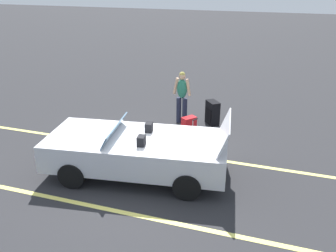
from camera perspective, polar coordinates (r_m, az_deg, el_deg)
The scene contains 8 objects.
ground_plane at distance 8.48m, azimuth -4.87°, elevation -7.61°, with size 80.00×80.00×0.00m, color #28282B.
lot_line_near at distance 9.47m, azimuth -2.07°, elevation -4.02°, with size 18.00×0.12×0.01m, color #EAE066.
lot_line_mid at distance 7.37m, azimuth -9.40°, elevation -13.23°, with size 18.00×0.12×0.01m, color #EAE066.
convertible_car at distance 8.25m, azimuth -6.35°, elevation -3.94°, with size 4.35×2.31×1.52m.
suitcase_large_black at distance 11.10m, azimuth 7.19°, elevation 2.15°, with size 0.52×0.55×0.74m.
suitcase_medium_bright at distance 10.13m, azimuth 3.40°, elevation -0.20°, with size 0.44×0.46×0.62m.
suitcase_small_carryon at distance 9.50m, azimuth 4.07°, elevation -2.25°, with size 0.33×0.39×0.88m.
traveler_person at distance 10.91m, azimuth 2.27°, elevation 5.09°, with size 0.61×0.25×1.65m.
Camera 1 is at (-2.91, 6.67, 4.37)m, focal length 37.66 mm.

